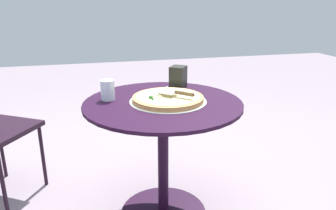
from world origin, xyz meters
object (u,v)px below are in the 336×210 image
object	(u,v)px
pizza_on_tray	(168,99)
drinking_cup	(108,90)
pizza_server	(176,93)
patio_table	(163,138)
napkin_dispenser	(178,77)

from	to	relation	value
pizza_on_tray	drinking_cup	world-z (taller)	drinking_cup
pizza_server	drinking_cup	distance (m)	0.37
patio_table	pizza_on_tray	size ratio (longest dim) A/B	2.07
pizza_on_tray	patio_table	bearing A→B (deg)	-102.86
napkin_dispenser	patio_table	bearing A→B (deg)	-176.76
patio_table	napkin_dispenser	bearing A→B (deg)	147.64
pizza_on_tray	pizza_server	bearing A→B (deg)	54.61
patio_table	pizza_server	size ratio (longest dim) A/B	4.65
pizza_on_tray	drinking_cup	xyz separation A→B (m)	(-0.11, -0.31, 0.04)
patio_table	napkin_dispenser	xyz separation A→B (m)	(-0.24, 0.15, 0.28)
patio_table	napkin_dispenser	distance (m)	0.40
napkin_dispenser	drinking_cup	bearing A→B (deg)	143.09
pizza_server	napkin_dispenser	size ratio (longest dim) A/B	1.35
pizza_server	napkin_dispenser	distance (m)	0.29
pizza_on_tray	drinking_cup	bearing A→B (deg)	-109.84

